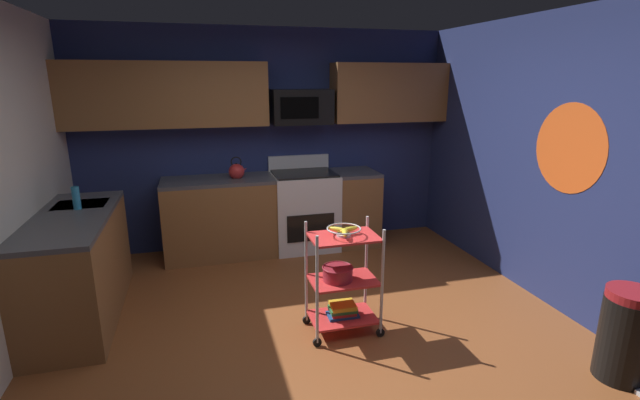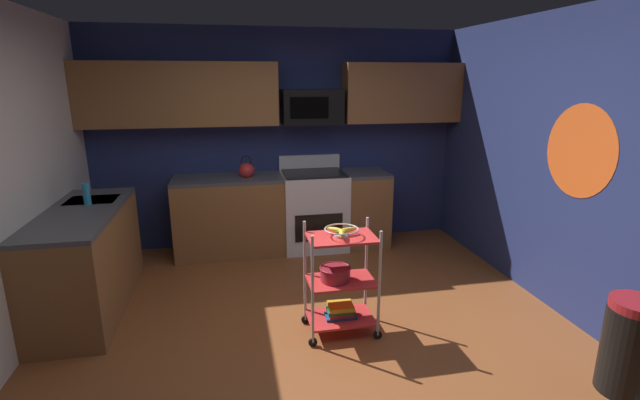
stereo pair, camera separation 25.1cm
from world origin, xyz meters
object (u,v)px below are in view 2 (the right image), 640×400
Objects in this scene: fruit_bowl at (342,231)px; book_stack at (341,311)px; rolling_cart at (341,281)px; oven_range at (314,209)px; mixing_bowl_large at (335,273)px; trash_can at (630,347)px; dish_soap_bottle at (87,194)px; microwave at (312,107)px; kettle at (247,170)px.

fruit_bowl is 1.06× the size of book_stack.
oven_range is at bearing 85.77° from rolling_cart.
fruit_bowl reaches higher than mixing_bowl_large.
rolling_cart is at bearing -94.23° from oven_range.
mixing_bowl_large is 2.05m from trash_can.
oven_range is at bearing 22.52° from dish_soap_bottle.
trash_can is at bearing -63.39° from oven_range.
dish_soap_bottle is (-2.11, 1.03, 0.57)m from rolling_cart.
rolling_cart reaches higher than fruit_bowl.
oven_range is at bearing -89.74° from microwave.
kettle reaches higher than mixing_bowl_large.
fruit_bowl reaches higher than trash_can.
rolling_cart is at bearing 0.00° from fruit_bowl.
oven_range is 1.20× the size of rolling_cart.
dish_soap_bottle is at bearing -157.48° from oven_range.
microwave reaches higher than dish_soap_bottle.
trash_can reaches higher than book_stack.
mixing_bowl_large is at bearing -180.00° from book_stack.
fruit_bowl is (0.00, 0.00, 0.42)m from rolling_cart.
rolling_cart reaches higher than trash_can.
mixing_bowl_large is at bearing 147.63° from trash_can.
kettle is (-0.64, 1.96, 0.12)m from fruit_bowl.
rolling_cart is 0.08m from mixing_bowl_large.
kettle reaches higher than rolling_cart.
dish_soap_bottle is (-2.25, -0.93, 0.54)m from oven_range.
kettle is at bearing -172.17° from microwave.
kettle is (-0.79, -0.00, 0.52)m from oven_range.
oven_range is 4.37× the size of mixing_bowl_large.
mixing_bowl_large is at bearing -73.09° from kettle.
book_stack is at bearing 146.91° from trash_can.
oven_range is 0.94m from kettle.
mixing_bowl_large is at bearing 180.00° from rolling_cart.
dish_soap_bottle is at bearing 153.89° from rolling_cart.
dish_soap_bottle reaches higher than book_stack.
kettle is (-0.79, -0.11, -0.70)m from microwave.
book_stack is at bearing 0.00° from mixing_bowl_large.
microwave is at bearing 24.76° from dish_soap_bottle.
mixing_bowl_large is (-0.05, 0.00, -0.36)m from fruit_bowl.
rolling_cart is at bearing -135.00° from book_stack.
trash_can is (1.53, -3.06, -0.15)m from oven_range.
book_stack is at bearing -94.23° from oven_range.
fruit_bowl is at bearing -26.11° from dish_soap_bottle.
book_stack is 1.28× the size of dish_soap_bottle.
kettle is at bearing 108.16° from book_stack.
dish_soap_bottle is at bearing -147.55° from kettle.
rolling_cart reaches higher than mixing_bowl_large.
kettle is (-0.64, 1.96, 0.54)m from rolling_cart.
oven_range is 4.17× the size of kettle.
oven_range is at bearing 116.61° from trash_can.
oven_range reaches higher than trash_can.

